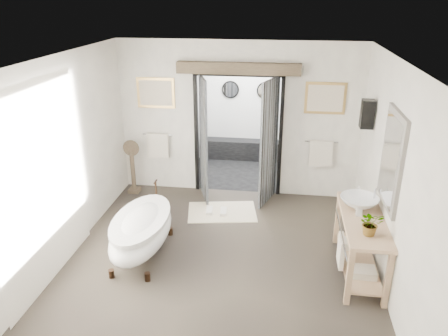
{
  "coord_description": "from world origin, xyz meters",
  "views": [
    {
      "loc": [
        0.84,
        -5.32,
        3.68
      ],
      "look_at": [
        0.0,
        0.6,
        1.25
      ],
      "focal_mm": 35.0,
      "sensor_mm": 36.0,
      "label": 1
    }
  ],
  "objects_px": {
    "vanity": "(359,240)",
    "basin": "(359,203)",
    "rug": "(222,212)",
    "clawfoot_tub": "(142,230)"
  },
  "relations": [
    {
      "from": "vanity",
      "to": "basin",
      "type": "height_order",
      "value": "basin"
    },
    {
      "from": "basin",
      "to": "vanity",
      "type": "bearing_deg",
      "value": -92.96
    },
    {
      "from": "vanity",
      "to": "basin",
      "type": "distance_m",
      "value": 0.51
    },
    {
      "from": "rug",
      "to": "basin",
      "type": "distance_m",
      "value": 2.62
    },
    {
      "from": "vanity",
      "to": "rug",
      "type": "height_order",
      "value": "vanity"
    },
    {
      "from": "vanity",
      "to": "clawfoot_tub",
      "type": "bearing_deg",
      "value": -179.85
    },
    {
      "from": "basin",
      "to": "clawfoot_tub",
      "type": "bearing_deg",
      "value": -179.79
    },
    {
      "from": "vanity",
      "to": "basin",
      "type": "bearing_deg",
      "value": 91.9
    },
    {
      "from": "clawfoot_tub",
      "to": "basin",
      "type": "xyz_separation_m",
      "value": [
        3.09,
        0.27,
        0.52
      ]
    },
    {
      "from": "clawfoot_tub",
      "to": "rug",
      "type": "height_order",
      "value": "clawfoot_tub"
    }
  ]
}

